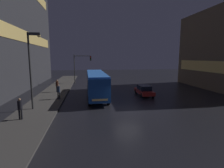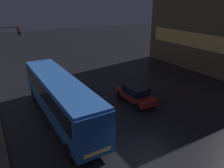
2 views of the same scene
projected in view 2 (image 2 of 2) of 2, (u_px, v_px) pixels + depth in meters
The scene contains 5 objects.
ground_plane at pixel (149, 159), 12.58m from camera, with size 120.00×120.00×0.00m, color black.
building_right_block at pixel (223, 16), 28.36m from camera, with size 10.07×16.38×13.16m.
bus_near at pixel (60, 95), 16.04m from camera, with size 2.50×12.00×3.27m.
car_taxi at pixel (135, 94), 19.38m from camera, with size 1.77×4.24×1.43m.
traffic_light_main at pixel (1, 42), 24.49m from camera, with size 3.54×0.35×5.93m.
Camera 2 is at (-6.93, -7.72, 8.59)m, focal length 35.00 mm.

